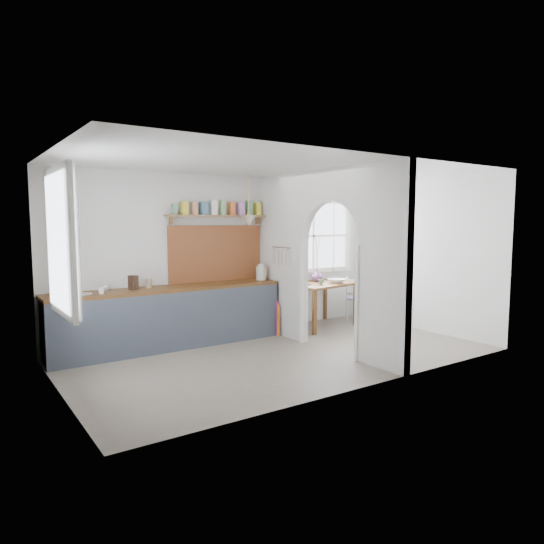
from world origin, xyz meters
TOP-DOWN VIEW (x-y plane):
  - floor at (0.00, 0.00)m, footprint 5.80×3.20m
  - ceiling at (0.00, 0.00)m, footprint 5.80×3.20m
  - walls at (0.00, 0.00)m, footprint 5.81×3.21m
  - partition at (0.70, 0.06)m, footprint 0.12×3.20m
  - kitchen_window at (-2.87, 0.00)m, footprint 0.10×1.16m
  - nook_window at (1.80, 1.56)m, footprint 1.76×0.10m
  - counter at (-1.13, 1.33)m, footprint 3.50×0.60m
  - sink at (-2.43, 1.30)m, footprint 0.40×0.40m
  - backsplash at (-0.20, 1.58)m, footprint 1.65×0.03m
  - shelf at (-0.21, 1.49)m, footprint 1.75×0.20m
  - pendant_lamp at (0.15, 1.15)m, footprint 0.26×0.26m
  - utensil_rail at (0.61, 0.90)m, footprint 0.02×0.50m
  - dining_table at (1.63, 1.14)m, footprint 1.37×1.03m
  - chair_left at (0.78, 1.21)m, footprint 0.50×0.50m
  - chair_right at (2.58, 1.14)m, footprint 0.51×0.51m
  - kettle at (0.47, 1.29)m, footprint 0.23×0.19m
  - mug_a at (-2.15, 1.16)m, footprint 0.12×0.12m
  - mug_b at (-2.01, 1.43)m, footprint 0.12×0.12m
  - knife_block at (-1.66, 1.33)m, footprint 0.13×0.15m
  - jar at (-1.42, 1.36)m, footprint 0.10×0.10m
  - towel_magenta at (0.58, 0.97)m, footprint 0.02×0.03m
  - towel_orange at (0.58, 0.93)m, footprint 0.02×0.03m
  - bowl at (1.88, 0.99)m, footprint 0.38×0.38m
  - table_cup at (1.51, 0.99)m, footprint 0.10×0.10m
  - plate at (1.29, 1.13)m, footprint 0.21×0.21m
  - vase at (1.73, 1.35)m, footprint 0.22×0.22m

SIDE VIEW (x-z plane):
  - floor at x=0.00m, z-range -0.01..0.01m
  - towel_orange at x=0.58m, z-range -0.03..0.53m
  - towel_magenta at x=0.58m, z-range -0.02..0.57m
  - dining_table at x=1.63m, z-range 0.00..0.78m
  - chair_right at x=2.58m, z-range 0.00..0.84m
  - chair_left at x=0.78m, z-range 0.00..0.88m
  - counter at x=-1.13m, z-range 0.01..0.91m
  - plate at x=1.29m, z-range 0.78..0.80m
  - bowl at x=1.88m, z-range 0.78..0.85m
  - table_cup at x=1.51m, z-range 0.78..0.87m
  - vase at x=1.73m, z-range 0.78..1.00m
  - sink at x=-2.43m, z-range 0.88..0.90m
  - mug_b at x=-2.01m, z-range 0.90..0.99m
  - mug_a at x=-2.15m, z-range 0.90..0.99m
  - jar at x=-1.42m, z-range 0.90..1.04m
  - knife_block at x=-1.66m, z-range 0.90..1.10m
  - kettle at x=0.47m, z-range 0.90..1.16m
  - walls at x=0.00m, z-range 0.00..2.60m
  - backsplash at x=-0.20m, z-range 0.90..1.80m
  - utensil_rail at x=0.61m, z-range 1.44..1.46m
  - partition at x=0.70m, z-range 0.15..2.75m
  - nook_window at x=1.80m, z-range 0.95..2.25m
  - kitchen_window at x=-2.87m, z-range 0.90..2.40m
  - pendant_lamp at x=0.15m, z-range 1.80..1.96m
  - shelf at x=-0.21m, z-range 1.91..2.12m
  - ceiling at x=0.00m, z-range 2.60..2.60m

